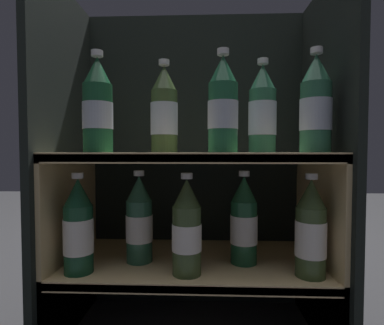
% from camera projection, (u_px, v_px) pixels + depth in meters
% --- Properties ---
extents(fridge_back_wall, '(0.75, 0.02, 0.97)m').
position_uv_depth(fridge_back_wall, '(195.00, 160.00, 1.02)').
color(fridge_back_wall, black).
rests_on(fridge_back_wall, ground_plane).
extents(fridge_side_left, '(0.02, 0.39, 0.97)m').
position_uv_depth(fridge_side_left, '(65.00, 162.00, 0.85)').
color(fridge_side_left, black).
rests_on(fridge_side_left, ground_plane).
extents(fridge_side_right, '(0.02, 0.39, 0.97)m').
position_uv_depth(fridge_side_right, '(325.00, 163.00, 0.82)').
color(fridge_side_right, black).
rests_on(fridge_side_right, ground_plane).
extents(shelf_lower, '(0.71, 0.35, 0.22)m').
position_uv_depth(shelf_lower, '(193.00, 272.00, 0.84)').
color(shelf_lower, '#DBBC84').
rests_on(shelf_lower, ground_plane).
extents(shelf_upper, '(0.71, 0.35, 0.51)m').
position_uv_depth(shelf_upper, '(193.00, 198.00, 0.83)').
color(shelf_upper, '#DBBC84').
rests_on(shelf_upper, ground_plane).
extents(bottle_upper_front_0, '(0.07, 0.07, 0.25)m').
position_uv_depth(bottle_upper_front_0, '(98.00, 108.00, 0.73)').
color(bottle_upper_front_0, '#194C2D').
rests_on(bottle_upper_front_0, shelf_upper).
extents(bottle_upper_front_1, '(0.07, 0.07, 0.25)m').
position_uv_depth(bottle_upper_front_1, '(223.00, 108.00, 0.72)').
color(bottle_upper_front_1, '#1E5638').
rests_on(bottle_upper_front_1, shelf_upper).
extents(bottle_upper_front_2, '(0.07, 0.07, 0.25)m').
position_uv_depth(bottle_upper_front_2, '(316.00, 107.00, 0.71)').
color(bottle_upper_front_2, '#285B42').
rests_on(bottle_upper_front_2, shelf_upper).
extents(bottle_upper_back_0, '(0.07, 0.07, 0.25)m').
position_uv_depth(bottle_upper_back_0, '(164.00, 113.00, 0.81)').
color(bottle_upper_back_0, '#384C28').
rests_on(bottle_upper_back_0, shelf_upper).
extents(bottle_upper_back_1, '(0.07, 0.07, 0.25)m').
position_uv_depth(bottle_upper_back_1, '(262.00, 112.00, 0.80)').
color(bottle_upper_back_1, '#285B42').
rests_on(bottle_upper_back_1, shelf_upper).
extents(bottle_lower_front_0, '(0.07, 0.07, 0.25)m').
position_uv_depth(bottle_lower_front_0, '(78.00, 229.00, 0.75)').
color(bottle_lower_front_0, '#144228').
rests_on(bottle_lower_front_0, shelf_lower).
extents(bottle_lower_front_1, '(0.07, 0.07, 0.25)m').
position_uv_depth(bottle_lower_front_1, '(187.00, 229.00, 0.73)').
color(bottle_lower_front_1, '#384C28').
rests_on(bottle_lower_front_1, shelf_lower).
extents(bottle_lower_front_2, '(0.07, 0.07, 0.25)m').
position_uv_depth(bottle_lower_front_2, '(311.00, 231.00, 0.72)').
color(bottle_lower_front_2, '#384C28').
rests_on(bottle_lower_front_2, shelf_lower).
extents(bottle_lower_back_0, '(0.07, 0.07, 0.25)m').
position_uv_depth(bottle_lower_back_0, '(139.00, 221.00, 0.82)').
color(bottle_lower_back_0, '#285B42').
rests_on(bottle_lower_back_0, shelf_lower).
extents(bottle_lower_back_1, '(0.07, 0.07, 0.25)m').
position_uv_depth(bottle_lower_back_1, '(244.00, 222.00, 0.81)').
color(bottle_lower_back_1, '#194C2D').
rests_on(bottle_lower_back_1, shelf_lower).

